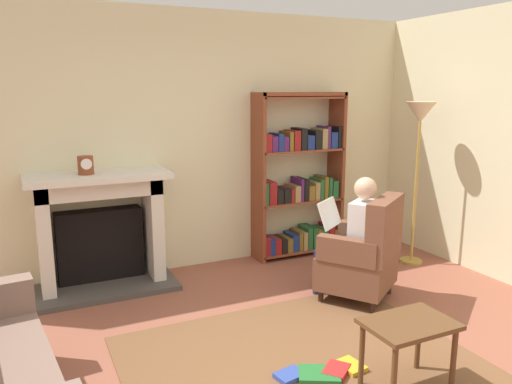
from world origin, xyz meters
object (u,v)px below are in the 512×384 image
(mantel_clock, at_px, (86,165))
(armchair_reading, at_px, (364,255))
(floor_lamp, at_px, (420,127))
(bookshelf, at_px, (299,180))
(fireplace, at_px, (100,227))
(seated_reader, at_px, (353,232))
(side_table, at_px, (409,333))

(mantel_clock, relative_size, armchair_reading, 0.17)
(floor_lamp, bearing_deg, bookshelf, 141.42)
(fireplace, height_order, floor_lamp, floor_lamp)
(fireplace, distance_m, seated_reader, 2.39)
(mantel_clock, bearing_deg, seated_reader, -28.02)
(seated_reader, bearing_deg, floor_lamp, 167.57)
(fireplace, height_order, mantel_clock, mantel_clock)
(fireplace, height_order, side_table, fireplace)
(armchair_reading, distance_m, floor_lamp, 1.65)
(fireplace, relative_size, mantel_clock, 7.94)
(seated_reader, bearing_deg, side_table, 33.01)
(side_table, bearing_deg, mantel_clock, 122.27)
(seated_reader, relative_size, side_table, 2.04)
(mantel_clock, bearing_deg, floor_lamp, -11.23)
(seated_reader, bearing_deg, bookshelf, -132.71)
(side_table, bearing_deg, seated_reader, 67.80)
(fireplace, xyz_separation_m, side_table, (1.48, -2.61, -0.20))
(armchair_reading, height_order, seated_reader, seated_reader)
(seated_reader, distance_m, floor_lamp, 1.54)
(armchair_reading, distance_m, side_table, 1.42)
(bookshelf, xyz_separation_m, side_table, (-0.74, -2.65, -0.48))
(armchair_reading, relative_size, floor_lamp, 0.55)
(fireplace, xyz_separation_m, bookshelf, (2.21, 0.04, 0.28))
(mantel_clock, relative_size, floor_lamp, 0.09)
(armchair_reading, bearing_deg, side_table, 29.03)
(bookshelf, bearing_deg, fireplace, -179.05)
(fireplace, relative_size, floor_lamp, 0.75)
(mantel_clock, distance_m, armchair_reading, 2.66)
(seated_reader, height_order, floor_lamp, floor_lamp)
(fireplace, distance_m, bookshelf, 2.23)
(mantel_clock, height_order, side_table, mantel_clock)
(mantel_clock, bearing_deg, armchair_reading, -29.24)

